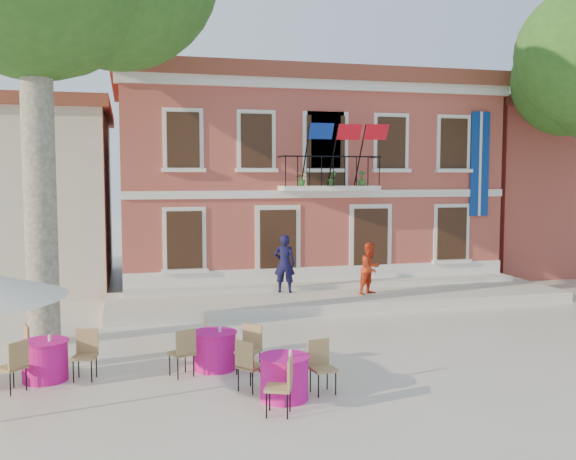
# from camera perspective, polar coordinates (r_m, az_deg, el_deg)

# --- Properties ---
(ground) EXTENTS (90.00, 90.00, 0.00)m
(ground) POSITION_cam_1_polar(r_m,az_deg,el_deg) (15.28, 2.83, -9.93)
(ground) COLOR beige
(ground) RESTS_ON ground
(main_building) EXTENTS (13.50, 9.59, 7.50)m
(main_building) POSITION_cam_1_polar(r_m,az_deg,el_deg) (24.93, 0.57, 4.58)
(main_building) COLOR #A64A3C
(main_building) RESTS_ON ground
(neighbor_east) EXTENTS (9.40, 9.40, 6.40)m
(neighbor_east) POSITION_cam_1_polar(r_m,az_deg,el_deg) (31.10, 22.01, 3.24)
(neighbor_east) COLOR #A64A3C
(neighbor_east) RESTS_ON ground
(terrace) EXTENTS (14.00, 3.40, 0.30)m
(terrace) POSITION_cam_1_polar(r_m,az_deg,el_deg) (19.93, 4.66, -6.00)
(terrace) COLOR silver
(terrace) RESTS_ON ground
(pedestrian_navy) EXTENTS (0.77, 0.64, 1.80)m
(pedestrian_navy) POSITION_cam_1_polar(r_m,az_deg,el_deg) (19.76, -0.32, -3.00)
(pedestrian_navy) COLOR black
(pedestrian_navy) RESTS_ON terrace
(pedestrian_orange) EXTENTS (0.96, 0.90, 1.58)m
(pedestrian_orange) POSITION_cam_1_polar(r_m,az_deg,el_deg) (19.65, 7.33, -3.41)
(pedestrian_orange) COLOR red
(pedestrian_orange) RESTS_ON terrace
(cafe_table_0) EXTENTS (1.78, 1.83, 0.95)m
(cafe_table_0) POSITION_cam_1_polar(r_m,az_deg,el_deg) (13.28, -20.79, -10.61)
(cafe_table_0) COLOR #CC1377
(cafe_table_0) RESTS_ON ground
(cafe_table_1) EXTENTS (1.75, 1.85, 0.95)m
(cafe_table_1) POSITION_cam_1_polar(r_m,az_deg,el_deg) (11.45, -0.33, -12.78)
(cafe_table_1) COLOR #CC1377
(cafe_table_1) RESTS_ON ground
(cafe_table_3) EXTENTS (1.86, 1.72, 0.95)m
(cafe_table_3) POSITION_cam_1_polar(r_m,az_deg,el_deg) (13.22, -6.52, -10.40)
(cafe_table_3) COLOR #CC1377
(cafe_table_3) RESTS_ON ground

